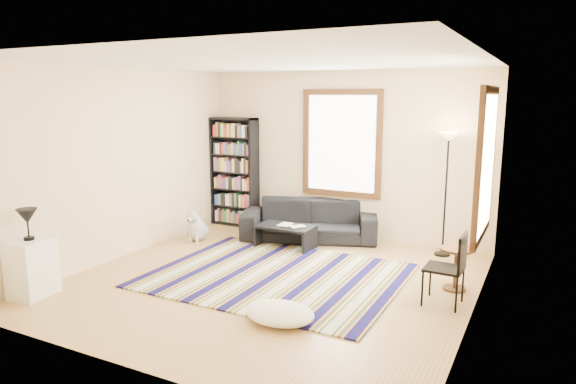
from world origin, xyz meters
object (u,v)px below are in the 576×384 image
at_px(sofa, 309,220).
at_px(folding_chair, 444,269).
at_px(white_cabinet, 32,268).
at_px(coffee_table, 285,237).
at_px(floor_lamp, 445,195).
at_px(bookshelf, 234,172).
at_px(side_table, 455,269).
at_px(floor_cushion, 280,313).
at_px(dog, 197,225).

distance_m(sofa, folding_chair, 3.12).
bearing_deg(white_cabinet, coffee_table, 52.59).
relative_size(floor_lamp, white_cabinet, 2.66).
xyz_separation_m(bookshelf, side_table, (4.25, -1.55, -0.73)).
height_order(bookshelf, side_table, bookshelf).
relative_size(coffee_table, floor_cushion, 1.15).
bearing_deg(dog, folding_chair, -22.74).
relative_size(sofa, coffee_table, 2.49).
relative_size(sofa, white_cabinet, 3.20).
relative_size(coffee_table, dog, 1.69).
xyz_separation_m(sofa, coffee_table, (-0.13, -0.63, -0.15)).
relative_size(floor_lamp, dog, 3.50).
height_order(floor_cushion, floor_lamp, floor_lamp).
xyz_separation_m(sofa, bookshelf, (-1.66, 0.27, 0.67)).
distance_m(bookshelf, folding_chair, 4.72).
distance_m(floor_lamp, side_table, 1.59).
bearing_deg(bookshelf, floor_cushion, -50.82).
distance_m(bookshelf, floor_cushion, 4.44).
bearing_deg(white_cabinet, dog, 76.49).
xyz_separation_m(bookshelf, white_cabinet, (-0.25, -4.08, -0.65)).
height_order(side_table, dog, side_table).
distance_m(floor_lamp, folding_chair, 2.01).
distance_m(coffee_table, side_table, 2.80).
distance_m(folding_chair, white_cabinet, 4.88).
distance_m(bookshelf, white_cabinet, 4.14).
xyz_separation_m(floor_lamp, white_cabinet, (-4.09, -3.91, -0.58)).
height_order(folding_chair, dog, folding_chair).
distance_m(floor_lamp, white_cabinet, 5.69).
distance_m(folding_chair, dog, 4.27).
bearing_deg(sofa, folding_chair, -55.53).
height_order(bookshelf, floor_cushion, bookshelf).
bearing_deg(dog, side_table, -15.65).
relative_size(sofa, floor_lamp, 1.21).
relative_size(bookshelf, floor_lamp, 1.08).
bearing_deg(bookshelf, white_cabinet, -93.47).
bearing_deg(dog, floor_lamp, 4.22).
distance_m(sofa, bookshelf, 1.81).
distance_m(bookshelf, coffee_table, 1.96).
distance_m(bookshelf, floor_lamp, 3.85).
xyz_separation_m(floor_cushion, folding_chair, (1.46, 1.29, 0.33)).
xyz_separation_m(side_table, dog, (-4.23, 0.36, -0.00)).
bearing_deg(dog, bookshelf, 80.45).
distance_m(floor_cushion, dog, 3.49).
bearing_deg(sofa, white_cabinet, -136.67).
bearing_deg(white_cabinet, floor_lamp, 35.56).
bearing_deg(side_table, floor_lamp, 106.38).
xyz_separation_m(sofa, floor_cushion, (1.08, -3.10, -0.23)).
height_order(floor_lamp, folding_chair, floor_lamp).
bearing_deg(dog, sofa, 18.62).
distance_m(sofa, floor_cushion, 3.29).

